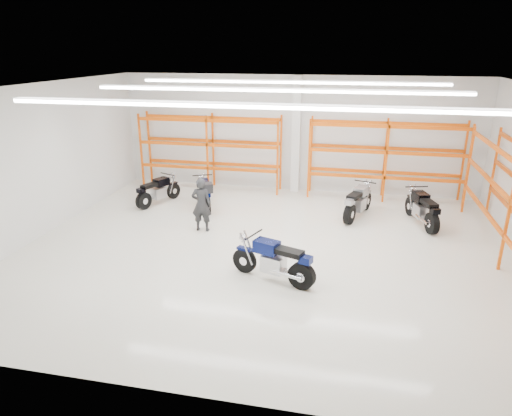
% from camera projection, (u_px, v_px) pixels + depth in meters
% --- Properties ---
extents(ground, '(14.00, 14.00, 0.00)m').
position_uv_depth(ground, '(269.00, 249.00, 13.07)').
color(ground, beige).
rests_on(ground, ground).
extents(room_shell, '(14.02, 12.02, 4.51)m').
position_uv_depth(room_shell, '(270.00, 135.00, 12.00)').
color(room_shell, silver).
rests_on(room_shell, ground).
extents(motorcycle_main, '(2.21, 1.06, 1.13)m').
position_uv_depth(motorcycle_main, '(276.00, 262.00, 11.12)').
color(motorcycle_main, black).
rests_on(motorcycle_main, ground).
extents(motorcycle_back_a, '(1.03, 1.99, 1.03)m').
position_uv_depth(motorcycle_back_a, '(157.00, 192.00, 16.66)').
color(motorcycle_back_a, black).
rests_on(motorcycle_back_a, ground).
extents(motorcycle_back_b, '(1.19, 2.14, 1.16)m').
position_uv_depth(motorcycle_back_b, '(205.00, 194.00, 16.20)').
color(motorcycle_back_b, black).
rests_on(motorcycle_back_b, ground).
extents(motorcycle_back_c, '(1.06, 2.20, 1.12)m').
position_uv_depth(motorcycle_back_c, '(357.00, 203.00, 15.34)').
color(motorcycle_back_c, black).
rests_on(motorcycle_back_c, ground).
extents(motorcycle_back_d, '(0.95, 2.25, 1.13)m').
position_uv_depth(motorcycle_back_d, '(423.00, 210.00, 14.66)').
color(motorcycle_back_d, black).
rests_on(motorcycle_back_d, ground).
extents(standing_man, '(0.65, 0.45, 1.71)m').
position_uv_depth(standing_man, '(201.00, 205.00, 14.14)').
color(standing_man, black).
rests_on(standing_man, ground).
extents(structural_column, '(0.32, 0.32, 4.50)m').
position_uv_depth(structural_column, '(296.00, 135.00, 17.69)').
color(structural_column, white).
rests_on(structural_column, ground).
extents(pallet_racking_back_left, '(5.67, 0.87, 3.00)m').
position_uv_depth(pallet_racking_back_left, '(210.00, 145.00, 18.19)').
color(pallet_racking_back_left, '#DF4B00').
rests_on(pallet_racking_back_left, ground).
extents(pallet_racking_back_right, '(5.67, 0.87, 3.00)m').
position_uv_depth(pallet_racking_back_right, '(386.00, 153.00, 16.87)').
color(pallet_racking_back_right, '#DF4B00').
rests_on(pallet_racking_back_right, ground).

